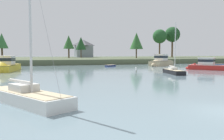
{
  "coord_description": "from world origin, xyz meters",
  "views": [
    {
      "loc": [
        -10.54,
        -10.92,
        3.36
      ],
      "look_at": [
        0.99,
        26.39,
        0.62
      ],
      "focal_mm": 38.86,
      "sensor_mm": 36.0,
      "label": 1
    }
  ],
  "objects_px": {
    "sailboat_black": "(174,73)",
    "cruiser_sand": "(160,63)",
    "dinghy_skyblue": "(219,64)",
    "cruiser_red": "(204,67)",
    "dinghy_navy": "(110,66)",
    "cruiser_yellow": "(4,68)",
    "sailboat_white": "(27,100)",
    "mooring_buoy_white": "(136,68)"
  },
  "relations": [
    {
      "from": "cruiser_yellow",
      "to": "dinghy_skyblue",
      "type": "bearing_deg",
      "value": 9.0
    },
    {
      "from": "cruiser_sand",
      "to": "dinghy_navy",
      "type": "bearing_deg",
      "value": 175.44
    },
    {
      "from": "cruiser_yellow",
      "to": "cruiser_sand",
      "type": "bearing_deg",
      "value": 13.91
    },
    {
      "from": "cruiser_red",
      "to": "sailboat_white",
      "type": "distance_m",
      "value": 40.99
    },
    {
      "from": "dinghy_navy",
      "to": "sailboat_white",
      "type": "bearing_deg",
      "value": -113.88
    },
    {
      "from": "sailboat_black",
      "to": "mooring_buoy_white",
      "type": "xyz_separation_m",
      "value": [
        -0.62,
        14.03,
        -0.12
      ]
    },
    {
      "from": "cruiser_red",
      "to": "sailboat_white",
      "type": "relative_size",
      "value": 0.77
    },
    {
      "from": "cruiser_yellow",
      "to": "sailboat_white",
      "type": "xyz_separation_m",
      "value": [
        5.1,
        -31.09,
        -0.38
      ]
    },
    {
      "from": "cruiser_red",
      "to": "sailboat_white",
      "type": "bearing_deg",
      "value": -143.5
    },
    {
      "from": "cruiser_yellow",
      "to": "sailboat_white",
      "type": "relative_size",
      "value": 1.07
    },
    {
      "from": "cruiser_yellow",
      "to": "sailboat_white",
      "type": "distance_m",
      "value": 31.51
    },
    {
      "from": "cruiser_sand",
      "to": "sailboat_white",
      "type": "bearing_deg",
      "value": -128.13
    },
    {
      "from": "cruiser_red",
      "to": "sailboat_white",
      "type": "height_order",
      "value": "sailboat_white"
    },
    {
      "from": "sailboat_white",
      "to": "mooring_buoy_white",
      "type": "bearing_deg",
      "value": 56.15
    },
    {
      "from": "sailboat_black",
      "to": "cruiser_red",
      "type": "xyz_separation_m",
      "value": [
        11.22,
        6.93,
        0.4
      ]
    },
    {
      "from": "dinghy_skyblue",
      "to": "sailboat_white",
      "type": "distance_m",
      "value": 63.97
    },
    {
      "from": "dinghy_navy",
      "to": "cruiser_sand",
      "type": "bearing_deg",
      "value": -4.56
    },
    {
      "from": "sailboat_black",
      "to": "sailboat_white",
      "type": "relative_size",
      "value": 0.82
    },
    {
      "from": "sailboat_black",
      "to": "sailboat_white",
      "type": "xyz_separation_m",
      "value": [
        -21.73,
        -17.45,
        0.04
      ]
    },
    {
      "from": "cruiser_sand",
      "to": "mooring_buoy_white",
      "type": "bearing_deg",
      "value": -140.16
    },
    {
      "from": "cruiser_sand",
      "to": "dinghy_skyblue",
      "type": "bearing_deg",
      "value": -1.02
    },
    {
      "from": "dinghy_navy",
      "to": "cruiser_yellow",
      "type": "height_order",
      "value": "cruiser_yellow"
    },
    {
      "from": "sailboat_black",
      "to": "mooring_buoy_white",
      "type": "bearing_deg",
      "value": 92.53
    },
    {
      "from": "sailboat_white",
      "to": "dinghy_navy",
      "type": "bearing_deg",
      "value": 66.12
    },
    {
      "from": "sailboat_black",
      "to": "mooring_buoy_white",
      "type": "relative_size",
      "value": 18.18
    },
    {
      "from": "sailboat_black",
      "to": "sailboat_white",
      "type": "bearing_deg",
      "value": -141.24
    },
    {
      "from": "dinghy_navy",
      "to": "mooring_buoy_white",
      "type": "relative_size",
      "value": 6.79
    },
    {
      "from": "dinghy_navy",
      "to": "cruiser_red",
      "type": "relative_size",
      "value": 0.4
    },
    {
      "from": "sailboat_black",
      "to": "cruiser_sand",
      "type": "height_order",
      "value": "sailboat_black"
    },
    {
      "from": "cruiser_red",
      "to": "dinghy_skyblue",
      "type": "bearing_deg",
      "value": 42.08
    },
    {
      "from": "cruiser_red",
      "to": "mooring_buoy_white",
      "type": "distance_m",
      "value": 13.81
    },
    {
      "from": "dinghy_skyblue",
      "to": "cruiser_red",
      "type": "xyz_separation_m",
      "value": [
        -17.11,
        -15.45,
        0.46
      ]
    },
    {
      "from": "mooring_buoy_white",
      "to": "dinghy_navy",
      "type": "bearing_deg",
      "value": 106.35
    },
    {
      "from": "sailboat_black",
      "to": "sailboat_white",
      "type": "height_order",
      "value": "sailboat_white"
    },
    {
      "from": "cruiser_yellow",
      "to": "cruiser_red",
      "type": "distance_m",
      "value": 38.63
    },
    {
      "from": "mooring_buoy_white",
      "to": "sailboat_white",
      "type": "bearing_deg",
      "value": -123.85
    },
    {
      "from": "cruiser_yellow",
      "to": "sailboat_black",
      "type": "distance_m",
      "value": 30.1
    },
    {
      "from": "dinghy_navy",
      "to": "cruiser_yellow",
      "type": "xyz_separation_m",
      "value": [
        -23.34,
        -10.12,
        0.46
      ]
    },
    {
      "from": "dinghy_navy",
      "to": "sailboat_white",
      "type": "distance_m",
      "value": 45.08
    },
    {
      "from": "dinghy_skyblue",
      "to": "cruiser_red",
      "type": "height_order",
      "value": "cruiser_red"
    },
    {
      "from": "sailboat_white",
      "to": "mooring_buoy_white",
      "type": "relative_size",
      "value": 22.11
    },
    {
      "from": "sailboat_black",
      "to": "sailboat_white",
      "type": "distance_m",
      "value": 27.87
    }
  ]
}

